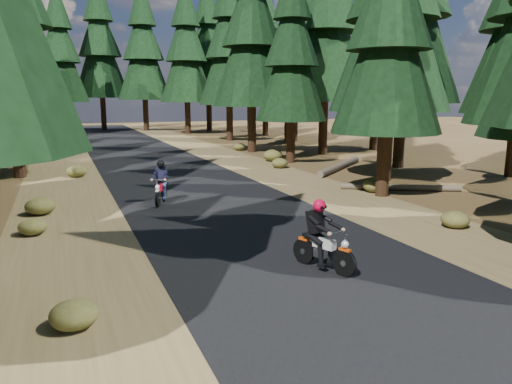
{
  "coord_description": "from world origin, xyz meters",
  "views": [
    {
      "loc": [
        -4.65,
        -10.27,
        3.53
      ],
      "look_at": [
        0.0,
        1.5,
        1.1
      ],
      "focal_mm": 35.0,
      "sensor_mm": 36.0,
      "label": 1
    }
  ],
  "objects_px": {
    "log_near": "(340,166)",
    "log_far": "(400,187)",
    "rider_follow": "(161,190)",
    "rider_lead": "(324,247)"
  },
  "relations": [
    {
      "from": "log_near",
      "to": "rider_follow",
      "type": "bearing_deg",
      "value": 163.69
    },
    {
      "from": "rider_lead",
      "to": "rider_follow",
      "type": "height_order",
      "value": "rider_lead"
    },
    {
      "from": "log_far",
      "to": "log_near",
      "type": "bearing_deg",
      "value": 110.75
    },
    {
      "from": "rider_follow",
      "to": "rider_lead",
      "type": "bearing_deg",
      "value": 125.69
    },
    {
      "from": "log_far",
      "to": "rider_follow",
      "type": "xyz_separation_m",
      "value": [
        -8.94,
        0.95,
        0.37
      ]
    },
    {
      "from": "log_near",
      "to": "log_far",
      "type": "bearing_deg",
      "value": -140.44
    },
    {
      "from": "log_far",
      "to": "rider_lead",
      "type": "xyz_separation_m",
      "value": [
        -7.08,
        -6.74,
        0.37
      ]
    },
    {
      "from": "log_near",
      "to": "rider_lead",
      "type": "height_order",
      "value": "rider_lead"
    },
    {
      "from": "log_far",
      "to": "rider_lead",
      "type": "bearing_deg",
      "value": -107.68
    },
    {
      "from": "log_far",
      "to": "rider_follow",
      "type": "relative_size",
      "value": 2.66
    }
  ]
}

